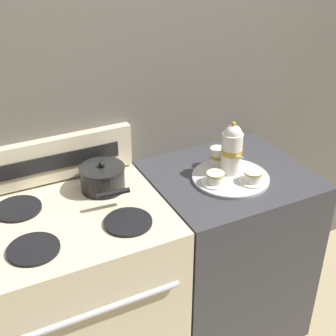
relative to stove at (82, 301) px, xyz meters
The scene contains 10 objects.
wall_back 0.81m from the stove, 43.19° to the left, with size 6.00×0.05×2.20m.
stove is the anchor object (origin of this frame).
control_panel 0.64m from the stove, 90.00° to the left, with size 0.75×0.05×0.20m.
side_counter 0.75m from the stove, ahead, with size 0.72×0.63×0.92m.
saucepan 0.57m from the stove, 37.36° to the left, with size 0.20×0.28×0.12m.
serving_tray 0.86m from the stove, ahead, with size 0.35×0.35×0.01m.
teapot 0.95m from the stove, ahead, with size 0.10×0.15×0.25m.
teacup_left 0.94m from the stove, ahead, with size 0.12×0.12×0.05m.
teacup_right 0.81m from the stove, ahead, with size 0.12×0.12×0.05m.
creamer_jug 0.90m from the stove, ahead, with size 0.07×0.07×0.08m.
Camera 1 is at (-0.70, -1.53, 2.01)m, focal length 50.00 mm.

